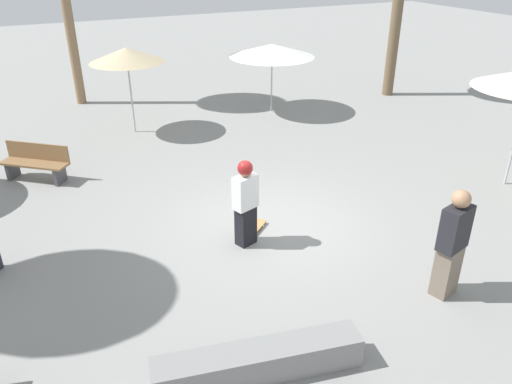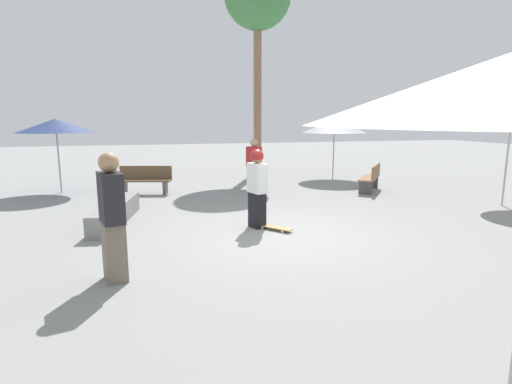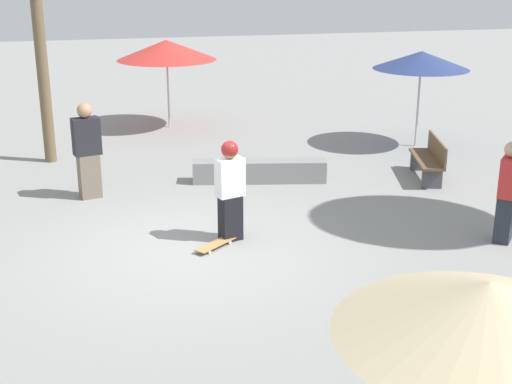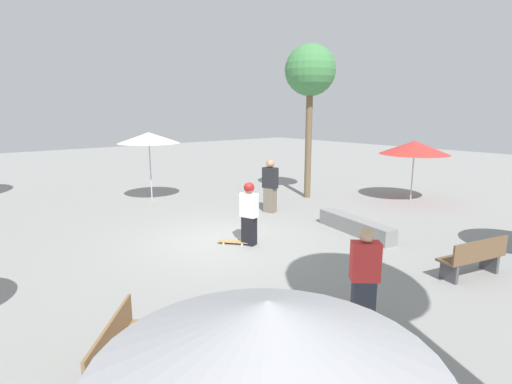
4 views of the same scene
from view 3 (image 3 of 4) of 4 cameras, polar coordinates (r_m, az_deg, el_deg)
name	(u,v)px [view 3 (image 3 of 4)]	position (r m, az deg, el deg)	size (l,w,h in m)	color
ground_plane	(189,250)	(11.29, -5.42, -4.64)	(60.00, 60.00, 0.00)	gray
skater_main	(230,187)	(11.35, -2.08, 0.38)	(0.37, 0.49, 1.66)	black
skateboard	(216,244)	(11.32, -3.24, -4.19)	(0.66, 0.74, 0.07)	#B7844C
concrete_ledge	(260,171)	(14.51, 0.28, 1.69)	(0.96, 2.73, 0.44)	gray
bench_near	(429,159)	(15.05, 13.70, 2.57)	(1.66, 0.83, 0.85)	#47474C
shade_umbrella_red	(167,50)	(19.00, -7.17, 11.22)	(2.60, 2.60, 2.31)	#B7B7BC
shade_umbrella_tan	(487,310)	(4.97, 18.01, -8.95)	(2.05, 2.05, 2.41)	#B7B7BC
shade_umbrella_navy	(421,60)	(17.34, 13.08, 10.23)	(2.25, 2.25, 2.28)	#B7B7BC
bystander_watching	(507,193)	(11.98, 19.47, -0.04)	(0.51, 0.49, 1.66)	#282D38
bystander_far	(88,151)	(13.74, -13.33, 3.19)	(0.40, 0.55, 1.82)	#726656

